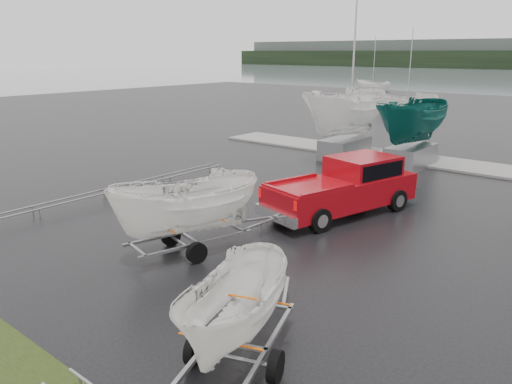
% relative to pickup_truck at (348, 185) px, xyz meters
% --- Properties ---
extents(ground_plane, '(120.00, 120.00, 0.00)m').
position_rel_pickup_truck_xyz_m(ground_plane, '(0.79, -2.58, -1.04)').
color(ground_plane, black).
rests_on(ground_plane, ground).
extents(dock, '(30.00, 3.00, 0.12)m').
position_rel_pickup_truck_xyz_m(dock, '(0.79, 10.42, -0.99)').
color(dock, gray).
rests_on(dock, ground).
extents(pickup_truck, '(3.48, 6.34, 2.00)m').
position_rel_pickup_truck_xyz_m(pickup_truck, '(0.00, 0.00, 0.00)').
color(pickup_truck, '#970810').
rests_on(pickup_truck, ground).
extents(trailer_hitched, '(2.20, 3.78, 5.26)m').
position_rel_pickup_truck_xyz_m(trailer_hitched, '(-1.63, -6.31, 1.80)').
color(trailer_hitched, gray).
rests_on(trailer_hitched, ground).
extents(trailer_parked, '(2.35, 3.79, 4.30)m').
position_rel_pickup_truck_xyz_m(trailer_parked, '(3.14, -9.51, 1.30)').
color(trailer_parked, gray).
rests_on(trailer_parked, ground).
extents(keelboat_0, '(2.70, 3.20, 10.88)m').
position_rel_pickup_truck_xyz_m(keelboat_0, '(-4.98, 8.42, 3.26)').
color(keelboat_0, gray).
rests_on(keelboat_0, ground).
extents(keelboat_1, '(2.36, 3.20, 7.37)m').
position_rel_pickup_truck_xyz_m(keelboat_1, '(-1.28, 8.62, 2.69)').
color(keelboat_1, gray).
rests_on(keelboat_1, ground).
extents(mast_rack_0, '(0.56, 6.50, 0.06)m').
position_rel_pickup_truck_xyz_m(mast_rack_0, '(-8.21, -1.58, -0.69)').
color(mast_rack_0, gray).
rests_on(mast_rack_0, ground).
extents(mast_rack_1, '(0.56, 6.50, 0.06)m').
position_rel_pickup_truck_xyz_m(mast_rack_1, '(-8.21, -7.58, -0.69)').
color(mast_rack_1, gray).
rests_on(mast_rack_1, ground).
extents(moored_boat_0, '(3.76, 3.79, 11.61)m').
position_rel_pickup_truck_xyz_m(moored_boat_0, '(-12.03, 32.90, -1.04)').
color(moored_boat_0, white).
rests_on(moored_boat_0, ground).
extents(moored_boat_4, '(2.69, 2.64, 11.06)m').
position_rel_pickup_truck_xyz_m(moored_boat_4, '(-27.58, 55.92, -1.04)').
color(moored_boat_4, white).
rests_on(moored_boat_4, ground).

